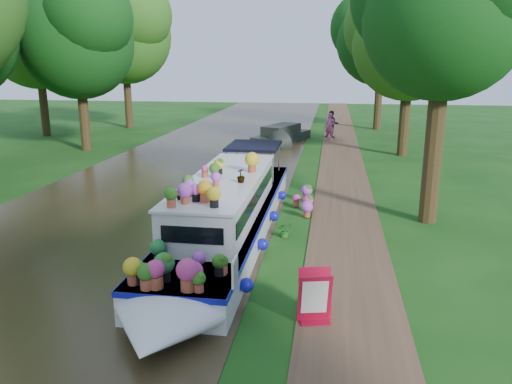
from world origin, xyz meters
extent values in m
plane|color=#133F0F|center=(0.00, 0.00, 0.00)|extent=(100.00, 100.00, 0.00)
cube|color=black|center=(-6.00, 0.00, 0.01)|extent=(10.00, 100.00, 0.02)
cube|color=#4C3523|center=(1.20, 0.00, 0.01)|extent=(2.20, 100.00, 0.03)
cube|color=silver|center=(-2.25, 1.17, 0.40)|extent=(2.20, 12.00, 0.75)
cube|color=#101393|center=(-2.25, 1.17, 0.71)|extent=(2.24, 12.04, 0.12)
cube|color=silver|center=(-2.25, 0.37, 1.29)|extent=(1.80, 7.00, 1.05)
cube|color=silver|center=(-2.25, 0.37, 1.85)|extent=(1.90, 7.10, 0.06)
cube|color=black|center=(-1.34, 0.37, 1.37)|extent=(0.03, 6.40, 0.38)
cube|color=black|center=(-3.16, 0.37, 1.37)|extent=(0.03, 6.40, 0.38)
cube|color=black|center=(-2.25, 5.47, 1.92)|extent=(1.90, 2.40, 0.10)
cube|color=white|center=(-1.10, -4.23, 1.07)|extent=(0.04, 0.45, 0.55)
imported|color=#235617|center=(-2.83, -2.17, 2.07)|extent=(0.14, 0.20, 0.37)
imported|color=#235617|center=(-1.70, -0.27, 2.07)|extent=(0.30, 0.30, 0.38)
cylinder|color=#2E210F|center=(3.80, 3.00, 2.27)|extent=(0.56, 0.56, 4.55)
sphere|color=#0D3611|center=(3.80, 3.00, 6.23)|extent=(4.80, 4.80, 4.80)
cylinder|color=#2E210F|center=(4.50, 15.00, 1.92)|extent=(0.56, 0.56, 3.85)
sphere|color=#235617|center=(4.50, 15.00, 5.95)|extent=(6.00, 6.00, 6.00)
sphere|color=#235617|center=(5.70, 14.10, 7.15)|extent=(4.50, 4.50, 4.50)
sphere|color=#235617|center=(3.45, 16.05, 6.85)|extent=(4.80, 4.80, 4.80)
cylinder|color=#2E210F|center=(4.00, 26.00, 2.10)|extent=(0.56, 0.56, 4.20)
sphere|color=#0D3611|center=(4.00, 26.00, 6.51)|extent=(6.60, 6.60, 6.60)
sphere|color=#0D3611|center=(5.32, 25.01, 7.83)|extent=(4.95, 4.95, 4.95)
sphere|color=#0D3611|center=(2.85, 27.16, 7.50)|extent=(5.28, 5.28, 5.28)
cylinder|color=#2E210F|center=(-13.50, 14.00, 1.92)|extent=(0.56, 0.56, 3.85)
sphere|color=#0D3611|center=(-13.50, 14.00, 6.02)|extent=(6.20, 6.20, 6.20)
sphere|color=#0D3611|center=(-12.26, 13.07, 7.26)|extent=(4.65, 4.65, 4.65)
sphere|color=#0D3611|center=(-14.59, 15.09, 6.95)|extent=(4.96, 4.96, 4.96)
cylinder|color=#2E210F|center=(-15.00, 24.00, 2.19)|extent=(0.56, 0.56, 4.38)
sphere|color=#235617|center=(-15.00, 24.00, 6.82)|extent=(7.00, 7.00, 7.00)
sphere|color=#235617|center=(-13.60, 22.95, 8.23)|extent=(5.25, 5.25, 5.25)
sphere|color=#235617|center=(-16.23, 25.23, 7.88)|extent=(5.60, 5.60, 5.60)
cylinder|color=#2E210F|center=(-19.00, 19.00, 2.10)|extent=(0.56, 0.56, 4.20)
sphere|color=#235617|center=(-19.00, 19.00, 6.58)|extent=(6.80, 6.80, 6.80)
sphere|color=#235617|center=(-17.64, 17.98, 7.94)|extent=(5.10, 5.10, 5.10)
sphere|color=#235617|center=(-20.19, 20.19, 7.60)|extent=(5.44, 5.44, 5.44)
cube|color=black|center=(-2.53, 18.74, 0.28)|extent=(3.47, 5.47, 0.52)
cube|color=black|center=(-2.53, 18.31, 0.85)|extent=(2.34, 3.32, 0.61)
cube|color=#A50B28|center=(0.45, -4.00, 0.05)|extent=(0.67, 0.59, 0.03)
cube|color=#A50B28|center=(0.45, -4.12, 0.56)|extent=(0.69, 0.40, 1.04)
cube|color=#A50B28|center=(0.45, -3.87, 0.56)|extent=(0.69, 0.40, 1.04)
cube|color=white|center=(0.45, -4.16, 0.61)|extent=(0.53, 0.28, 0.72)
imported|color=#D55790|center=(0.50, 19.69, 0.92)|extent=(0.77, 0.65, 1.78)
imported|color=black|center=(0.61, 20.88, 0.93)|extent=(0.90, 0.71, 1.80)
imported|color=#24671F|center=(-0.60, 0.82, 0.24)|extent=(0.51, 0.47, 0.47)
camera|label=1|loc=(0.66, -13.01, 5.01)|focal=35.00mm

